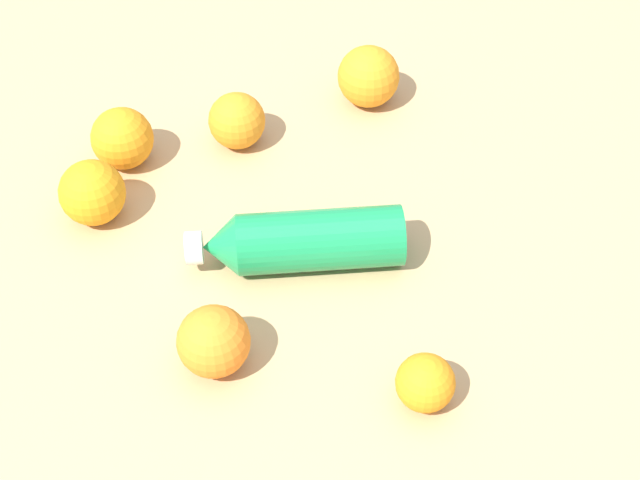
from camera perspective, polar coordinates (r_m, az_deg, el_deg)
The scene contains 8 objects.
ground_plane at distance 1.09m, azimuth -0.41°, elevation -0.90°, with size 2.40×2.40×0.00m, color tan.
water_bottle at distance 1.06m, azimuth -1.20°, elevation -0.08°, with size 0.24×0.16×0.07m.
orange_0 at distance 0.95m, azimuth 6.40°, elevation -8.60°, with size 0.06×0.06×0.06m, color orange.
orange_1 at distance 1.21m, azimuth -5.06°, elevation 7.22°, with size 0.07×0.07×0.07m, color orange.
orange_2 at distance 1.27m, azimuth 2.96°, elevation 9.88°, with size 0.08×0.08×0.08m, color orange.
orange_3 at distance 1.14m, azimuth -13.65°, elevation 2.81°, with size 0.08×0.08×0.08m, color orange.
orange_4 at distance 0.97m, azimuth -6.47°, elevation -6.13°, with size 0.08×0.08×0.08m, color orange.
orange_5 at distance 1.20m, azimuth -11.90°, elevation 6.05°, with size 0.08×0.08×0.08m, color orange.
Camera 1 is at (0.28, -0.68, 0.81)m, focal length 52.78 mm.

